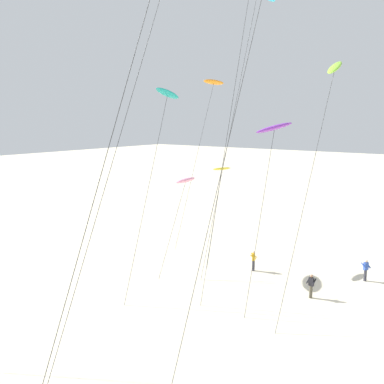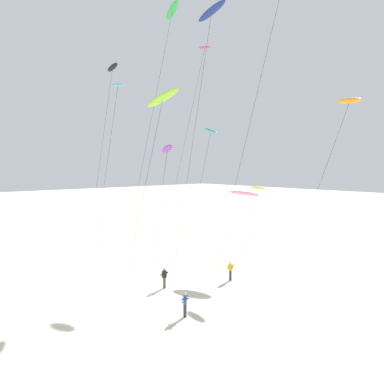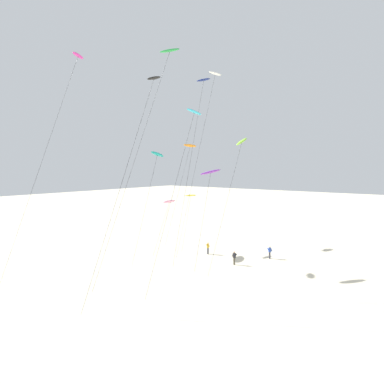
{
  "view_description": "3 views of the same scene",
  "coord_description": "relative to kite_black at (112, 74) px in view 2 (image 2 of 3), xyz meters",
  "views": [
    {
      "loc": [
        -25.68,
        -4.17,
        12.0
      ],
      "look_at": [
        -3.71,
        11.88,
        7.15
      ],
      "focal_mm": 37.96,
      "sensor_mm": 36.0,
      "label": 1
    },
    {
      "loc": [
        22.7,
        -12.05,
        9.94
      ],
      "look_at": [
        -2.36,
        9.83,
        7.55
      ],
      "focal_mm": 32.62,
      "sensor_mm": 36.0,
      "label": 2
    },
    {
      "loc": [
        -35.7,
        -16.45,
        12.15
      ],
      "look_at": [
        -3.51,
        8.46,
        9.11
      ],
      "focal_mm": 31.68,
      "sensor_mm": 36.0,
      "label": 3
    }
  ],
  "objects": [
    {
      "name": "kite_pink",
      "position": [
        11.75,
        8.31,
        -12.67
      ],
      "size": [
        4.9,
        1.91,
        7.69
      ],
      "color": "pink",
      "rests_on": "ground"
    },
    {
      "name": "kite_lime",
      "position": [
        12.75,
        -2.59,
        -4.8
      ],
      "size": [
        8.1,
        1.36,
        15.97
      ],
      "color": "#8CD833",
      "rests_on": "ground"
    },
    {
      "name": "kite_orange",
      "position": [
        20.62,
        11.56,
        -4.4
      ],
      "size": [
        7.07,
        1.48,
        16.02
      ],
      "color": "orange",
      "rests_on": "ground"
    },
    {
      "name": "kite_green",
      "position": [
        6.28,
        3.36,
        5.27
      ],
      "size": [
        12.12,
        1.55,
        26.09
      ],
      "color": "green",
      "rests_on": "ground"
    },
    {
      "name": "kite_flyer_nearest",
      "position": [
        12.15,
        -2.07,
        -19.04
      ],
      "size": [
        0.56,
        0.59,
        1.67
      ],
      "color": "#4C4738",
      "rests_on": "ground"
    },
    {
      "name": "kite_navy",
      "position": [
        12.41,
        2.91,
        3.16
      ],
      "size": [
        7.29,
        0.98,
        23.96
      ],
      "color": "navy",
      "rests_on": "ground"
    },
    {
      "name": "kite_flyer_furthest",
      "position": [
        17.48,
        -4.33,
        -19.04
      ],
      "size": [
        0.72,
        0.71,
        1.67
      ],
      "color": "#33333D",
      "rests_on": "ground"
    },
    {
      "name": "kite_flyer_middle",
      "position": [
        14.37,
        3.48,
        -19.04
      ],
      "size": [
        0.68,
        0.66,
        1.67
      ],
      "color": "#33333D",
      "rests_on": "ground"
    },
    {
      "name": "kite_purple",
      "position": [
        9.88,
        -0.0,
        -8.47
      ],
      "size": [
        4.38,
        1.84,
        12.03
      ],
      "color": "purple",
      "rests_on": "ground"
    },
    {
      "name": "kite_magenta",
      "position": [
        0.49,
        13.06,
        4.61
      ],
      "size": [
        10.53,
        1.25,
        25.73
      ],
      "color": "#D8339E",
      "rests_on": "ground"
    },
    {
      "name": "kite_black",
      "position": [
        0.0,
        0.0,
        0.0
      ],
      "size": [
        9.2,
        0.93,
        21.07
      ],
      "color": "black",
      "rests_on": "ground"
    },
    {
      "name": "kite_cyan",
      "position": [
        4.27,
        -1.72,
        -2.45
      ],
      "size": [
        7.96,
        0.84,
        18.1
      ],
      "color": "#33BFE0",
      "rests_on": "ground"
    },
    {
      "name": "kite_teal",
      "position": [
        8.08,
        7.1,
        -6.32
      ],
      "size": [
        5.4,
        0.86,
        14.27
      ],
      "color": "teal",
      "rests_on": "ground"
    },
    {
      "name": "ground_plane",
      "position": [
        12.02,
        -6.71,
        -19.93
      ],
      "size": [
        260.0,
        260.0,
        0.0
      ],
      "primitive_type": "plane",
      "color": "beige"
    },
    {
      "name": "kite_yellow",
      "position": [
        14.71,
        6.79,
        -11.99
      ],
      "size": [
        3.01,
        0.93,
        8.2
      ],
      "color": "yellow",
      "rests_on": "ground"
    }
  ]
}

